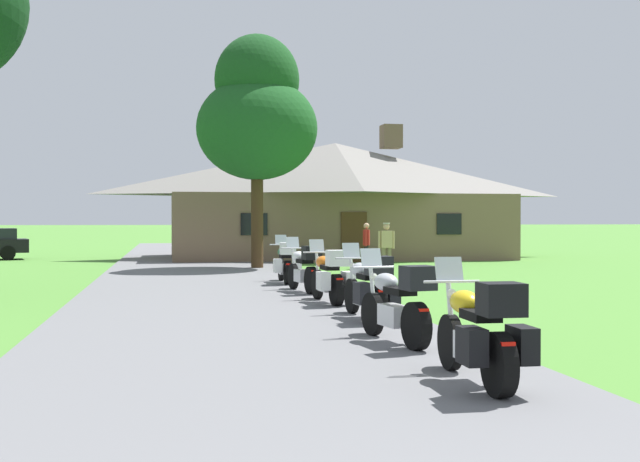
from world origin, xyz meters
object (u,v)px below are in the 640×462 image
Objects in this scene: motorcycle_yellow_nearest_to_camera at (481,334)px; bystander_red_shirt_near_lodge at (366,243)px; bystander_tan_shirt_beside_signpost at (386,245)px; motorcycle_orange_fourth_in_row at (330,277)px; motorcycle_silver_third_in_row at (369,288)px; motorcycle_green_farthest_in_row at (285,263)px; motorcycle_silver_second_in_row at (398,304)px; tree_by_lodge_front at (257,115)px; motorcycle_white_fifth_in_row at (304,269)px.

bystander_red_shirt_near_lodge is (3.90, 20.36, 0.32)m from motorcycle_yellow_nearest_to_camera.
motorcycle_orange_fourth_in_row is at bearing -107.62° from bystander_tan_shirt_beside_signpost.
motorcycle_silver_third_in_row is 1.00× the size of motorcycle_green_farthest_in_row.
motorcycle_yellow_nearest_to_camera and motorcycle_silver_second_in_row have the same top height.
bystander_red_shirt_near_lodge is 0.99× the size of bystander_tan_shirt_beside_signpost.
motorcycle_silver_second_in_row is 1.25× the size of bystander_red_shirt_near_lodge.
tree_by_lodge_front reaches higher than motorcycle_silver_second_in_row.
motorcycle_orange_fourth_in_row is 12.62m from bystander_red_shirt_near_lodge.
motorcycle_yellow_nearest_to_camera is 1.24× the size of bystander_tan_shirt_beside_signpost.
bystander_tan_shirt_beside_signpost is (0.01, -2.68, 0.02)m from bystander_red_shirt_near_lodge.
motorcycle_silver_third_in_row is at bearing 88.76° from motorcycle_yellow_nearest_to_camera.
motorcycle_yellow_nearest_to_camera is at bearing -96.78° from motorcycle_silver_third_in_row.
motorcycle_green_farthest_in_row is at bearing 83.15° from motorcycle_white_fifth_in_row.
motorcycle_silver_third_in_row is at bearing -174.60° from bystander_red_shirt_near_lodge.
bystander_red_shirt_near_lodge reaches higher than motorcycle_silver_second_in_row.
bystander_red_shirt_near_lodge is (3.66, 14.74, 0.32)m from motorcycle_silver_third_in_row.
motorcycle_silver_third_in_row is at bearing -87.01° from motorcycle_green_farthest_in_row.
tree_by_lodge_front is (0.01, 7.12, 4.95)m from motorcycle_green_farthest_in_row.
bystander_tan_shirt_beside_signpost is at bearing 63.00° from motorcycle_orange_fourth_in_row.
motorcycle_white_fifth_in_row and motorcycle_green_farthest_in_row have the same top height.
bystander_tan_shirt_beside_signpost is at bearing 66.03° from motorcycle_silver_second_in_row.
motorcycle_silver_third_in_row is 0.25× the size of tree_by_lodge_front.
motorcycle_white_fifth_in_row is (-0.09, 2.67, 0.01)m from motorcycle_orange_fourth_in_row.
motorcycle_silver_second_in_row is 0.25× the size of tree_by_lodge_front.
motorcycle_silver_second_in_row is at bearing 91.80° from motorcycle_yellow_nearest_to_camera.
motorcycle_white_fifth_in_row is (-0.23, 5.38, 0.01)m from motorcycle_silver_third_in_row.
motorcycle_silver_third_in_row is at bearing 75.28° from motorcycle_silver_second_in_row.
motorcycle_silver_third_in_row and motorcycle_orange_fourth_in_row have the same top height.
motorcycle_white_fifth_in_row is 0.25× the size of tree_by_lodge_front.
motorcycle_yellow_nearest_to_camera is 13.71m from motorcycle_green_farthest_in_row.
motorcycle_yellow_nearest_to_camera is 1.00× the size of motorcycle_orange_fourth_in_row.
tree_by_lodge_front is at bearing 91.25° from motorcycle_yellow_nearest_to_camera.
motorcycle_yellow_nearest_to_camera is at bearing -98.39° from motorcycle_silver_second_in_row.
motorcycle_green_farthest_in_row is 7.73m from bystander_red_shirt_near_lodge.
bystander_red_shirt_near_lodge reaches higher than motorcycle_yellow_nearest_to_camera.
bystander_tan_shirt_beside_signpost reaches higher than motorcycle_green_farthest_in_row.
bystander_tan_shirt_beside_signpost is at bearing 46.16° from motorcycle_green_farthest_in_row.
motorcycle_silver_second_in_row is at bearing -88.93° from motorcycle_green_farthest_in_row.
motorcycle_yellow_nearest_to_camera is at bearing -88.80° from motorcycle_green_farthest_in_row.
bystander_red_shirt_near_lodge is (3.93, 17.42, 0.31)m from motorcycle_silver_second_in_row.
motorcycle_yellow_nearest_to_camera is 10.99m from motorcycle_white_fifth_in_row.
motorcycle_yellow_nearest_to_camera is 8.33m from motorcycle_orange_fourth_in_row.
motorcycle_green_farthest_in_row is 1.25× the size of bystander_red_shirt_near_lodge.
motorcycle_silver_third_in_row is 12.61m from bystander_tan_shirt_beside_signpost.
motorcycle_green_farthest_in_row is at bearing -90.10° from tree_by_lodge_front.
motorcycle_silver_second_in_row is 1.00× the size of motorcycle_silver_third_in_row.
motorcycle_silver_third_in_row is at bearing -95.44° from motorcycle_white_fifth_in_row.
bystander_red_shirt_near_lodge is at bearing 80.33° from motorcycle_yellow_nearest_to_camera.
bystander_red_shirt_near_lodge is (3.94, 6.65, 0.32)m from motorcycle_green_farthest_in_row.
bystander_red_shirt_near_lodge is at bearing 59.55° from motorcycle_white_fifth_in_row.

